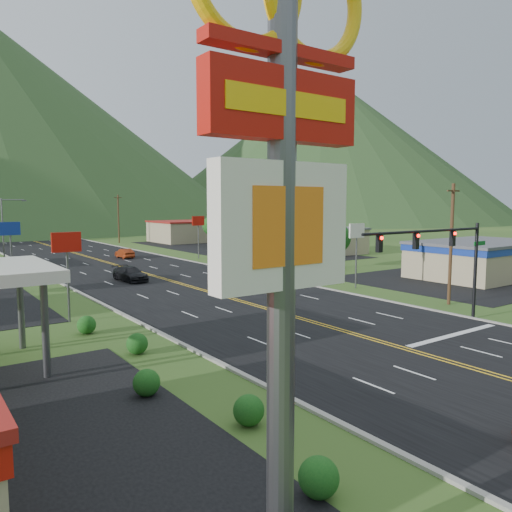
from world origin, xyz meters
TOP-DOWN VIEW (x-y plane):
  - pylon_sign at (-17.00, 2.00)m, footprint 4.32×0.60m
  - traffic_signal at (6.48, 14.00)m, footprint 13.10×0.43m
  - streetlight_west at (-11.68, 70.00)m, footprint 3.28×0.25m
  - building_east_near at (30.00, 25.00)m, footprint 15.40×10.40m
  - building_east_mid at (32.00, 55.00)m, footprint 14.40×11.40m
  - building_east_far at (28.00, 90.00)m, footprint 16.40×12.40m
  - pole_sign_west_a at (-14.00, 30.00)m, footprint 2.00×0.18m
  - pole_sign_west_b at (-14.00, 52.00)m, footprint 2.00×0.18m
  - pole_sign_east_a at (13.00, 28.00)m, footprint 2.00×0.18m
  - pole_sign_east_b at (13.00, 60.00)m, footprint 2.00×0.18m
  - tree_east_a at (22.00, 40.00)m, footprint 3.84×3.84m
  - tree_east_b at (26.00, 78.00)m, footprint 3.84×3.84m
  - utility_pole_a at (13.50, 18.00)m, footprint 1.60×0.28m
  - utility_pole_b at (13.50, 55.00)m, footprint 1.60×0.28m
  - utility_pole_c at (13.50, 95.00)m, footprint 1.60×0.28m
  - utility_pole_d at (13.50, 135.00)m, footprint 1.60×0.28m
  - mountain_ne at (147.84, 176.19)m, footprint 180.00×180.00m
  - car_dark_mid at (-3.59, 45.10)m, footprint 2.66×5.46m
  - car_red_far at (4.02, 66.83)m, footprint 1.59×4.35m

SIDE VIEW (x-z plane):
  - car_red_far at x=4.02m, z-range 0.00..1.43m
  - car_dark_mid at x=-3.59m, z-range 0.00..1.53m
  - building_east_mid at x=32.00m, z-range 0.01..4.31m
  - building_east_far at x=28.00m, z-range 0.01..4.51m
  - building_east_near at x=30.00m, z-range 0.22..4.32m
  - tree_east_a at x=22.00m, z-range 0.98..6.80m
  - tree_east_b at x=26.00m, z-range 0.98..6.80m
  - pole_sign_west_a at x=-14.00m, z-range 1.85..8.25m
  - pole_sign_west_b at x=-14.00m, z-range 1.85..8.25m
  - pole_sign_east_a at x=13.00m, z-range 1.85..8.25m
  - pole_sign_east_b at x=13.00m, z-range 1.85..8.25m
  - utility_pole_a at x=13.50m, z-range 0.13..10.13m
  - utility_pole_b at x=13.50m, z-range 0.13..10.13m
  - utility_pole_c at x=13.50m, z-range 0.13..10.13m
  - utility_pole_d at x=13.50m, z-range 0.13..10.13m
  - streetlight_west at x=-11.68m, z-range 0.68..9.68m
  - traffic_signal at x=6.48m, z-range 1.83..8.83m
  - pylon_sign at x=-17.00m, z-range 2.30..16.30m
  - mountain_ne at x=147.84m, z-range 0.00..70.00m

